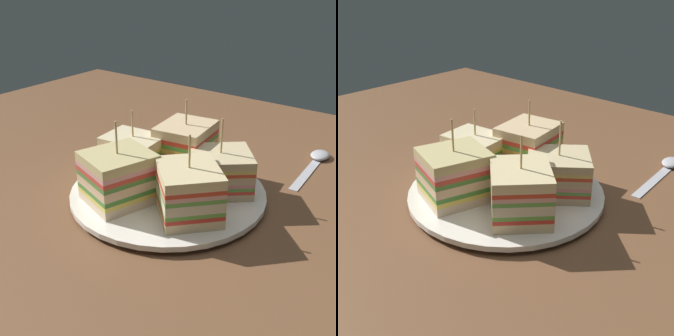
# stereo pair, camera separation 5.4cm
# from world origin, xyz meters

# --- Properties ---
(ground_plane) EXTENTS (1.16, 0.90, 0.02)m
(ground_plane) POSITION_xyz_m (0.00, 0.00, -0.01)
(ground_plane) COLOR brown
(plate) EXTENTS (0.24, 0.24, 0.01)m
(plate) POSITION_xyz_m (0.00, 0.00, 0.01)
(plate) COLOR white
(plate) RESTS_ON ground_plane
(sandwich_wedge_0) EXTENTS (0.09, 0.09, 0.10)m
(sandwich_wedge_0) POSITION_xyz_m (0.03, 0.06, 0.04)
(sandwich_wedge_0) COLOR beige
(sandwich_wedge_0) RESTS_ON plate
(sandwich_wedge_1) EXTENTS (0.10, 0.10, 0.10)m
(sandwich_wedge_1) POSITION_xyz_m (-0.05, 0.03, 0.04)
(sandwich_wedge_1) COLOR #E6C18A
(sandwich_wedge_1) RESTS_ON plate
(sandwich_wedge_2) EXTENTS (0.10, 0.10, 0.09)m
(sandwich_wedge_2) POSITION_xyz_m (-0.05, -0.04, 0.04)
(sandwich_wedge_2) COLOR #D2B38C
(sandwich_wedge_2) RESTS_ON plate
(sandwich_wedge_3) EXTENTS (0.07, 0.08, 0.10)m
(sandwich_wedge_3) POSITION_xyz_m (0.02, -0.06, 0.04)
(sandwich_wedge_3) COLOR beige
(sandwich_wedge_3) RESTS_ON plate
(sandwich_wedge_4) EXTENTS (0.08, 0.06, 0.09)m
(sandwich_wedge_4) POSITION_xyz_m (0.06, -0.01, 0.04)
(sandwich_wedge_4) COLOR beige
(sandwich_wedge_4) RESTS_ON plate
(chip_pile) EXTENTS (0.08, 0.07, 0.03)m
(chip_pile) POSITION_xyz_m (0.00, -0.01, 0.02)
(chip_pile) COLOR tan
(chip_pile) RESTS_ON plate
(spoon) EXTENTS (0.03, 0.14, 0.01)m
(spoon) POSITION_xyz_m (-0.11, -0.22, 0.00)
(spoon) COLOR silver
(spoon) RESTS_ON ground_plane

